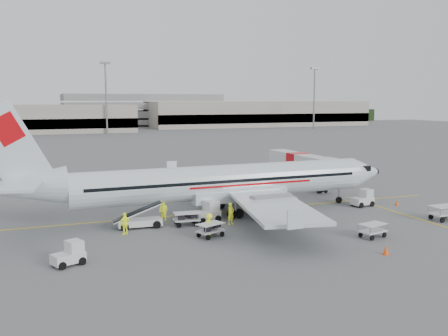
{
  "coord_description": "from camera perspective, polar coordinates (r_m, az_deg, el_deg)",
  "views": [
    {
      "loc": [
        -17.02,
        -42.31,
        10.18
      ],
      "look_at": [
        0.0,
        2.0,
        3.8
      ],
      "focal_mm": 40.0,
      "sensor_mm": 36.0,
      "label": 1
    }
  ],
  "objects": [
    {
      "name": "treeline",
      "position": [
        218.09,
        -16.6,
        5.45
      ],
      "size": [
        300.0,
        3.0,
        6.0
      ],
      "primitive_type": null,
      "color": "black",
      "rests_on": "ground"
    },
    {
      "name": "cart_empty_a",
      "position": [
        39.38,
        16.63,
        -6.85
      ],
      "size": [
        2.28,
        1.68,
        1.07
      ],
      "primitive_type": null,
      "rotation": [
        0.0,
        0.0,
        0.25
      ],
      "color": "silver",
      "rests_on": "ground"
    },
    {
      "name": "aircraft",
      "position": [
        44.87,
        0.22,
        1.06
      ],
      "size": [
        37.12,
        29.42,
        10.05
      ],
      "primitive_type": null,
      "rotation": [
        0.0,
        0.0,
        0.02
      ],
      "color": "silver",
      "rests_on": "ground"
    },
    {
      "name": "parking_garage",
      "position": [
        206.65,
        -9.34,
        6.67
      ],
      "size": [
        62.0,
        24.0,
        14.0
      ],
      "primitive_type": null,
      "color": "slate",
      "rests_on": "ground"
    },
    {
      "name": "mast_center",
      "position": [
        161.82,
        -13.31,
        7.74
      ],
      "size": [
        3.2,
        1.2,
        22.0
      ],
      "primitive_type": null,
      "color": "slate",
      "rests_on": "ground"
    },
    {
      "name": "mast_east",
      "position": [
        187.38,
        10.27,
        7.79
      ],
      "size": [
        3.2,
        1.2,
        22.0
      ],
      "primitive_type": null,
      "color": "slate",
      "rests_on": "ground"
    },
    {
      "name": "crew_b",
      "position": [
        43.06,
        -6.95,
        -4.84
      ],
      "size": [
        1.08,
        1.12,
        1.81
      ],
      "primitive_type": "imported",
      "rotation": [
        0.0,
        0.0,
        -0.92
      ],
      "color": "#EDFF23",
      "rests_on": "ground"
    },
    {
      "name": "cart_loaded_a",
      "position": [
        41.35,
        -4.3,
        -5.83
      ],
      "size": [
        2.23,
        1.45,
        1.11
      ],
      "primitive_type": null,
      "rotation": [
        0.0,
        0.0,
        -0.09
      ],
      "color": "silver",
      "rests_on": "ground"
    },
    {
      "name": "tug_aft",
      "position": [
        32.96,
        -17.41,
        -9.32
      ],
      "size": [
        2.23,
        1.79,
        1.51
      ],
      "primitive_type": null,
      "rotation": [
        0.0,
        0.0,
        0.4
      ],
      "color": "silver",
      "rests_on": "ground"
    },
    {
      "name": "terminal_east",
      "position": [
        206.6,
        3.93,
        6.2
      ],
      "size": [
        90.0,
        26.0,
        10.0
      ],
      "primitive_type": null,
      "color": "gray",
      "rests_on": "ground"
    },
    {
      "name": "cone_nose",
      "position": [
        52.03,
        19.15,
        -3.71
      ],
      "size": [
        0.37,
        0.37,
        0.61
      ],
      "primitive_type": "cone",
      "color": "#FF4E0E",
      "rests_on": "ground"
    },
    {
      "name": "crew_a",
      "position": [
        41.56,
        0.79,
        -5.23
      ],
      "size": [
        0.79,
        0.68,
        1.83
      ],
      "primitive_type": "imported",
      "rotation": [
        0.0,
        0.0,
        0.45
      ],
      "color": "#EDFF23",
      "rests_on": "ground"
    },
    {
      "name": "cart_empty_b",
      "position": [
        47.05,
        23.89,
        -4.71
      ],
      "size": [
        2.5,
        1.51,
        1.29
      ],
      "primitive_type": null,
      "rotation": [
        0.0,
        0.0,
        0.02
      ],
      "color": "silver",
      "rests_on": "ground"
    },
    {
      "name": "cart_loaded_b",
      "position": [
        37.88,
        -1.55,
        -7.11
      ],
      "size": [
        2.34,
        1.88,
        1.06
      ],
      "primitive_type": null,
      "rotation": [
        0.0,
        0.0,
        0.39
      ],
      "color": "silver",
      "rests_on": "ground"
    },
    {
      "name": "crew_d",
      "position": [
        39.21,
        -11.24,
        -6.25
      ],
      "size": [
        1.09,
        0.71,
        1.72
      ],
      "primitive_type": "imported",
      "rotation": [
        0.0,
        0.0,
        3.46
      ],
      "color": "#EDFF23",
      "rests_on": "ground"
    },
    {
      "name": "cone_stbd",
      "position": [
        35.46,
        18.03,
        -8.85
      ],
      "size": [
        0.41,
        0.41,
        0.67
      ],
      "primitive_type": "cone",
      "color": "#FF4E0E",
      "rests_on": "ground"
    },
    {
      "name": "crew_c",
      "position": [
        38.4,
        -1.71,
        -6.43
      ],
      "size": [
        1.14,
        1.24,
        1.68
      ],
      "primitive_type": "imported",
      "rotation": [
        0.0,
        0.0,
        2.2
      ],
      "color": "#EDFF23",
      "rests_on": "ground"
    },
    {
      "name": "stripe_lead",
      "position": [
        46.73,
        0.88,
        -4.92
      ],
      "size": [
        44.0,
        0.2,
        0.01
      ],
      "primitive_type": "cube",
      "color": "yellow",
      "rests_on": "ground"
    },
    {
      "name": "jet_bridge",
      "position": [
        60.99,
        8.43,
        -0.15
      ],
      "size": [
        2.91,
        15.14,
        3.97
      ],
      "primitive_type": null,
      "rotation": [
        0.0,
        0.0,
        0.0
      ],
      "color": "silver",
      "rests_on": "ground"
    },
    {
      "name": "belt_loader",
      "position": [
        41.0,
        -9.64,
        -5.0
      ],
      "size": [
        4.79,
        2.01,
        2.55
      ],
      "primitive_type": null,
      "rotation": [
        0.0,
        0.0,
        -0.05
      ],
      "color": "silver",
      "rests_on": "ground"
    },
    {
      "name": "stripe_cross",
      "position": [
        47.36,
        20.68,
        -5.25
      ],
      "size": [
        0.2,
        20.0,
        0.01
      ],
      "primitive_type": "cube",
      "color": "yellow",
      "rests_on": "ground"
    },
    {
      "name": "ground",
      "position": [
        46.73,
        0.88,
        -4.93
      ],
      "size": [
        360.0,
        360.0,
        0.0
      ],
      "primitive_type": "plane",
      "color": "#56595B"
    },
    {
      "name": "tug_mid",
      "position": [
        42.42,
        -2.07,
        -5.01
      ],
      "size": [
        2.53,
        1.82,
        1.76
      ],
      "primitive_type": null,
      "rotation": [
        0.0,
        0.0,
        0.25
      ],
      "color": "silver",
      "rests_on": "ground"
    },
    {
      "name": "cone_port",
      "position": [
        59.95,
        -7.67,
        -1.89
      ],
      "size": [
        0.38,
        0.38,
        0.62
      ],
      "primitive_type": "cone",
      "color": "#FF4E0E",
      "rests_on": "ground"
    },
    {
      "name": "tug_fore",
      "position": [
        50.48,
        15.53,
        -3.31
      ],
      "size": [
        2.29,
        1.54,
        1.64
      ],
      "primitive_type": null,
      "rotation": [
        0.0,
        0.0,
        0.16
      ],
      "color": "silver",
      "rests_on": "ground"
    }
  ]
}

